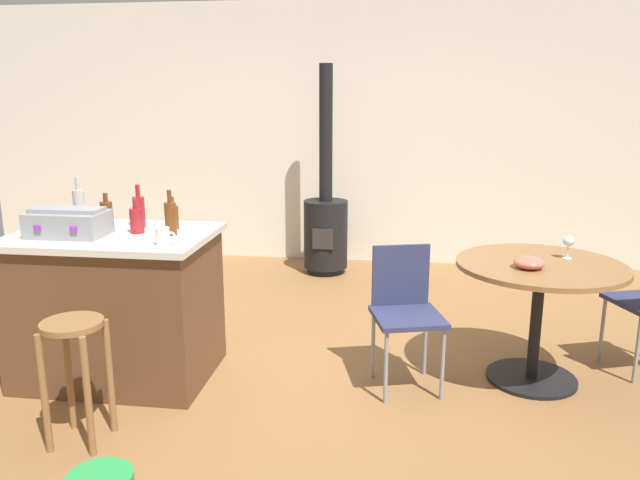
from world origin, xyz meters
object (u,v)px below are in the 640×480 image
(wood_stove, at_px, (326,223))
(bottle_2, at_px, (137,220))
(folding_chair_near, at_px, (405,306))
(bottle_1, at_px, (171,218))
(kitchen_island, at_px, (117,305))
(dining_table, at_px, (539,291))
(bottle_5, at_px, (172,217))
(serving_bowl, at_px, (529,263))
(bottle_3, at_px, (79,206))
(bottle_4, at_px, (139,211))
(cup_0, at_px, (163,236))
(cup_1, at_px, (136,218))
(bottle_0, at_px, (107,213))
(wooden_stool, at_px, (75,357))
(wine_glass, at_px, (569,242))
(toolbox, at_px, (68,223))

(wood_stove, height_order, bottle_2, wood_stove)
(folding_chair_near, bearing_deg, bottle_1, -174.73)
(kitchen_island, height_order, dining_table, kitchen_island)
(bottle_5, relative_size, serving_bowl, 1.13)
(bottle_3, height_order, bottle_4, bottle_3)
(cup_0, bearing_deg, dining_table, 13.75)
(bottle_2, relative_size, cup_1, 1.92)
(folding_chair_near, relative_size, cup_1, 7.80)
(cup_1, bearing_deg, bottle_3, -175.16)
(bottle_0, height_order, cup_1, bottle_0)
(wooden_stool, xyz_separation_m, folding_chair_near, (1.65, 0.89, 0.04))
(cup_0, relative_size, serving_bowl, 0.63)
(cup_0, bearing_deg, bottle_4, 127.70)
(dining_table, height_order, wood_stove, wood_stove)
(folding_chair_near, relative_size, bottle_5, 4.22)
(bottle_5, height_order, serving_bowl, bottle_5)
(kitchen_island, distance_m, cup_0, 0.72)
(wooden_stool, height_order, wine_glass, wine_glass)
(wine_glass, bearing_deg, folding_chair_near, -163.98)
(cup_1, bearing_deg, cup_0, -52.77)
(bottle_3, distance_m, wine_glass, 3.13)
(folding_chair_near, height_order, wood_stove, wood_stove)
(dining_table, distance_m, bottle_3, 2.97)
(dining_table, bearing_deg, toolbox, -172.15)
(dining_table, xyz_separation_m, serving_bowl, (-0.10, -0.13, 0.22))
(wooden_stool, height_order, dining_table, dining_table)
(bottle_5, relative_size, cup_1, 1.85)
(kitchen_island, height_order, wine_glass, kitchen_island)
(folding_chair_near, xyz_separation_m, bottle_2, (-1.64, -0.10, 0.51))
(wooden_stool, bearing_deg, cup_1, 95.99)
(toolbox, bearing_deg, serving_bowl, 5.41)
(cup_0, bearing_deg, folding_chair_near, 15.58)
(bottle_4, xyz_separation_m, wine_glass, (2.68, 0.24, -0.17))
(serving_bowl, bearing_deg, cup_0, -169.09)
(kitchen_island, relative_size, bottle_2, 5.69)
(bottle_0, bearing_deg, wooden_stool, -74.04)
(toolbox, relative_size, wine_glass, 3.11)
(toolbox, distance_m, bottle_1, 0.61)
(bottle_4, distance_m, wine_glass, 2.69)
(wood_stove, bearing_deg, folding_chair_near, -71.51)
(bottle_2, bearing_deg, kitchen_island, -170.79)
(cup_1, bearing_deg, toolbox, -122.99)
(wood_stove, bearing_deg, bottle_1, -103.83)
(folding_chair_near, relative_size, wine_glass, 6.00)
(bottle_5, bearing_deg, toolbox, -152.99)
(bottle_5, bearing_deg, wood_stove, 73.95)
(cup_0, bearing_deg, bottle_1, 101.39)
(wood_stove, xyz_separation_m, cup_0, (-0.57, -2.75, 0.47))
(wood_stove, relative_size, toolbox, 4.60)
(dining_table, height_order, bottle_2, bottle_2)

